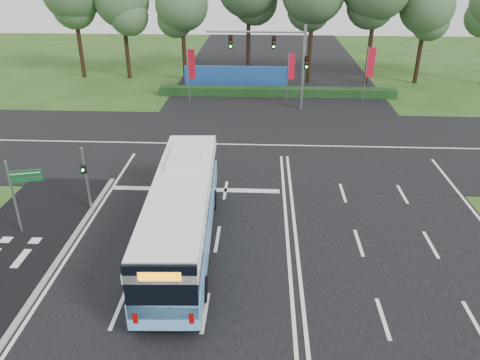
# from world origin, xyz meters

# --- Properties ---
(ground) EXTENTS (120.00, 120.00, 0.00)m
(ground) POSITION_xyz_m (0.00, 0.00, 0.00)
(ground) COLOR #224A18
(ground) RESTS_ON ground
(road_main) EXTENTS (20.00, 120.00, 0.04)m
(road_main) POSITION_xyz_m (0.00, 0.00, 0.02)
(road_main) COLOR black
(road_main) RESTS_ON ground
(road_cross) EXTENTS (120.00, 14.00, 0.05)m
(road_cross) POSITION_xyz_m (0.00, 12.00, 0.03)
(road_cross) COLOR black
(road_cross) RESTS_ON ground
(kerb_strip) EXTENTS (0.25, 18.00, 0.12)m
(kerb_strip) POSITION_xyz_m (-10.10, -3.00, 0.06)
(kerb_strip) COLOR gray
(kerb_strip) RESTS_ON ground
(city_bus) EXTENTS (3.07, 12.14, 3.45)m
(city_bus) POSITION_xyz_m (-4.79, -0.50, 1.74)
(city_bus) COLOR #6BB6F7
(city_bus) RESTS_ON ground
(pedestrian_signal) EXTENTS (0.33, 0.42, 3.51)m
(pedestrian_signal) POSITION_xyz_m (-10.20, 2.49, 1.92)
(pedestrian_signal) COLOR gray
(pedestrian_signal) RESTS_ON ground
(street_sign) EXTENTS (1.44, 0.46, 3.80)m
(street_sign) POSITION_xyz_m (-12.43, 0.19, 2.41)
(street_sign) COLOR gray
(street_sign) RESTS_ON ground
(banner_flag_left) EXTENTS (0.68, 0.27, 4.80)m
(banner_flag_left) POSITION_xyz_m (-7.61, 22.13, 3.12)
(banner_flag_left) COLOR gray
(banner_flag_left) RESTS_ON ground
(banner_flag_mid) EXTENTS (0.63, 0.13, 4.29)m
(banner_flag_mid) POSITION_xyz_m (1.13, 23.31, 2.81)
(banner_flag_mid) COLOR gray
(banner_flag_mid) RESTS_ON ground
(banner_flag_right) EXTENTS (0.71, 0.08, 4.83)m
(banner_flag_right) POSITION_xyz_m (8.06, 23.47, 3.14)
(banner_flag_right) COLOR gray
(banner_flag_right) RESTS_ON ground
(traffic_light_gantry) EXTENTS (8.41, 0.28, 7.00)m
(traffic_light_gantry) POSITION_xyz_m (0.21, 20.50, 4.66)
(traffic_light_gantry) COLOR gray
(traffic_light_gantry) RESTS_ON ground
(hedge) EXTENTS (22.00, 1.20, 0.80)m
(hedge) POSITION_xyz_m (0.00, 24.50, 0.40)
(hedge) COLOR #123416
(hedge) RESTS_ON ground
(blue_hoarding) EXTENTS (10.00, 0.30, 2.20)m
(blue_hoarding) POSITION_xyz_m (-4.00, 27.00, 1.10)
(blue_hoarding) COLOR #1B4895
(blue_hoarding) RESTS_ON ground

